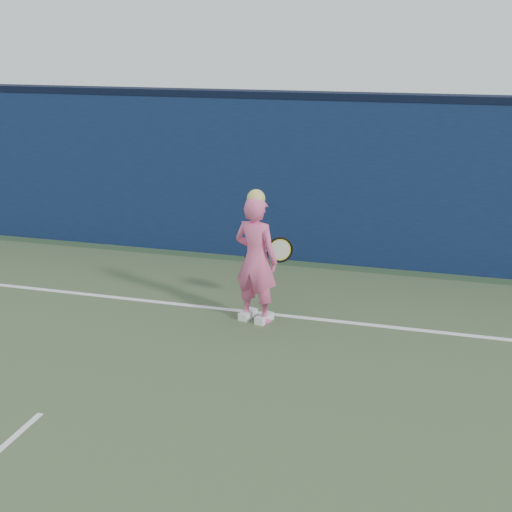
% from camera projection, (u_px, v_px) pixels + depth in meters
% --- Properties ---
extents(backstop_wall, '(24.00, 0.40, 2.50)m').
position_uv_depth(backstop_wall, '(224.00, 176.00, 11.39)').
color(backstop_wall, '#0D1B3A').
rests_on(backstop_wall, ground).
extents(wall_cap, '(24.00, 0.42, 0.10)m').
position_uv_depth(wall_cap, '(223.00, 93.00, 11.00)').
color(wall_cap, black).
rests_on(wall_cap, backstop_wall).
extents(player, '(0.66, 0.53, 1.67)m').
position_uv_depth(player, '(256.00, 259.00, 8.68)').
color(player, '#EC5C90').
rests_on(player, ground).
extents(racket, '(0.64, 0.18, 0.34)m').
position_uv_depth(racket, '(277.00, 250.00, 9.09)').
color(racket, black).
rests_on(racket, ground).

